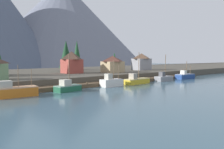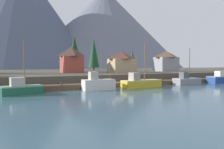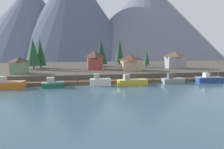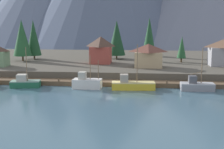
# 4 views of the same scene
# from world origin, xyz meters

# --- Properties ---
(ground_plane) EXTENTS (400.00, 400.00, 1.00)m
(ground_plane) POSITION_xyz_m (0.00, 20.00, -0.50)
(ground_plane) COLOR #3D5B6B
(dock) EXTENTS (80.00, 4.00, 1.60)m
(dock) POSITION_xyz_m (0.00, 1.99, 0.50)
(dock) COLOR brown
(dock) RESTS_ON ground_plane
(shoreline_bank) EXTENTS (400.00, 56.00, 2.50)m
(shoreline_bank) POSITION_xyz_m (0.00, 32.00, 1.25)
(shoreline_bank) COLOR #4C473D
(shoreline_bank) RESTS_ON ground_plane
(mountain_east_peak) EXTENTS (115.29, 115.29, 83.70)m
(mountain_east_peak) POSITION_xyz_m (-15.16, 135.24, 41.85)
(mountain_east_peak) COLOR #4C566B
(mountain_east_peak) RESTS_ON ground_plane
(mountain_far_ridge) EXTENTS (148.16, 148.16, 77.09)m
(mountain_far_ridge) POSITION_xyz_m (57.15, 142.20, 38.54)
(mountain_far_ridge) COLOR slate
(mountain_far_ridge) RESTS_ON ground_plane
(fishing_boat_green) EXTENTS (6.59, 3.65, 8.84)m
(fishing_boat_green) POSITION_xyz_m (-19.01, -2.00, 1.03)
(fishing_boat_green) COLOR #1E5B3D
(fishing_boat_green) RESTS_ON ground_plane
(fishing_boat_white) EXTENTS (6.24, 3.14, 7.17)m
(fishing_boat_white) POSITION_xyz_m (-5.26, -1.72, 1.21)
(fishing_boat_white) COLOR silver
(fishing_boat_white) RESTS_ON ground_plane
(fishing_boat_yellow) EXTENTS (9.29, 3.46, 9.57)m
(fishing_boat_yellow) POSITION_xyz_m (4.58, -1.89, 1.02)
(fishing_boat_yellow) COLOR gold
(fishing_boat_yellow) RESTS_ON ground_plane
(fishing_boat_grey) EXTENTS (6.87, 2.84, 8.93)m
(fishing_boat_grey) POSITION_xyz_m (18.08, -1.56, 1.00)
(fishing_boat_grey) COLOR gray
(fishing_boat_grey) RESTS_ON ground_plane
(fishing_boat_blue) EXTENTS (8.31, 3.42, 6.56)m
(fishing_boat_blue) POSITION_xyz_m (30.48, -1.86, 1.03)
(fishing_boat_blue) COLOR navy
(fishing_boat_blue) RESTS_ON ground_plane
(house_grey) EXTENTS (7.87, 5.50, 7.19)m
(house_grey) POSITION_xyz_m (28.44, 18.30, 6.17)
(house_grey) COLOR gray
(house_grey) RESTS_ON shoreline_bank
(house_red) EXTENTS (6.00, 6.34, 7.59)m
(house_red) POSITION_xyz_m (-5.05, 19.97, 6.38)
(house_red) COLOR #9E4238
(house_red) RESTS_ON shoreline_bank
(house_tan) EXTENTS (7.33, 5.82, 6.07)m
(house_tan) POSITION_xyz_m (8.21, 13.73, 5.60)
(house_tan) COLOR tan
(house_tan) RESTS_ON shoreline_bank
(conifer_near_left) EXTENTS (5.52, 5.52, 12.08)m
(conifer_near_left) POSITION_xyz_m (-1.38, 30.64, 9.13)
(conifer_near_left) COLOR #4C3823
(conifer_near_left) RESTS_ON shoreline_bank
(conifer_mid_left) EXTENTS (2.65, 2.65, 7.55)m
(conifer_mid_left) POSITION_xyz_m (18.04, 24.19, 6.87)
(conifer_mid_left) COLOR #4C3823
(conifer_mid_left) RESTS_ON shoreline_bank
(conifer_back_left) EXTENTS (4.42, 4.42, 13.11)m
(conifer_back_left) POSITION_xyz_m (9.02, 39.64, 9.63)
(conifer_back_left) COLOR #4C3823
(conifer_back_left) RESTS_ON shoreline_bank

